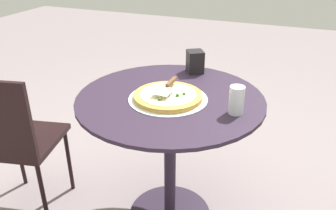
# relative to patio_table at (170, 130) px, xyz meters

# --- Properties ---
(patio_table) EXTENTS (0.92, 0.92, 0.76)m
(patio_table) POSITION_rel_patio_table_xyz_m (0.00, 0.00, 0.00)
(patio_table) COLOR #2A1E30
(patio_table) RESTS_ON ground
(pizza_on_tray) EXTENTS (0.38, 0.38, 0.05)m
(pizza_on_tray) POSITION_rel_patio_table_xyz_m (-0.00, -0.03, 0.20)
(pizza_on_tray) COLOR silver
(pizza_on_tray) RESTS_ON patio_table
(pizza_server) EXTENTS (0.08, 0.21, 0.02)m
(pizza_server) POSITION_rel_patio_table_xyz_m (-0.02, 0.00, 0.24)
(pizza_server) COLOR silver
(pizza_server) RESTS_ON pizza_on_tray
(drinking_cup) EXTENTS (0.07, 0.07, 0.13)m
(drinking_cup) POSITION_rel_patio_table_xyz_m (0.33, -0.05, 0.25)
(drinking_cup) COLOR silver
(drinking_cup) RESTS_ON patio_table
(napkin_dispenser) EXTENTS (0.12, 0.12, 0.12)m
(napkin_dispenser) POSITION_rel_patio_table_xyz_m (0.01, 0.36, 0.25)
(napkin_dispenser) COLOR black
(napkin_dispenser) RESTS_ON patio_table
(patio_chair_far) EXTENTS (0.46, 0.46, 0.88)m
(patio_chair_far) POSITION_rel_patio_table_xyz_m (-0.77, -0.28, -0.05)
(patio_chair_far) COLOR black
(patio_chair_far) RESTS_ON ground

